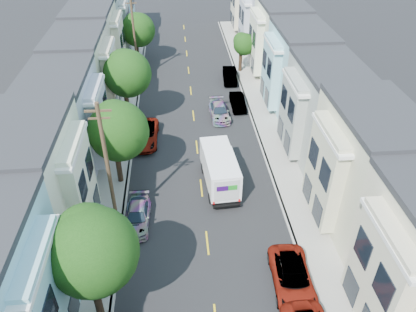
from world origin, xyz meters
TOP-DOWN VIEW (x-y plane):
  - ground at (0.00, 0.00)m, footprint 160.00×160.00m
  - road_slab at (0.00, 15.00)m, footprint 12.00×70.00m
  - curb_left at (-6.05, 15.00)m, footprint 0.30×70.00m
  - curb_right at (6.05, 15.00)m, footprint 0.30×70.00m
  - sidewalk_left at (-7.35, 15.00)m, footprint 2.60×70.00m
  - sidewalk_right at (7.35, 15.00)m, footprint 2.60×70.00m
  - centerline at (0.00, 15.00)m, footprint 0.12×70.00m
  - townhouse_row_left at (-11.15, 15.00)m, footprint 5.00×70.00m
  - townhouse_row_right at (11.15, 15.00)m, footprint 5.00×70.00m
  - tree_b at (-6.30, -5.08)m, footprint 4.70×4.70m
  - tree_c at (-6.30, 7.38)m, footprint 4.70×4.70m
  - tree_d at (-6.30, 16.82)m, footprint 4.54×4.54m
  - tree_e at (-6.30, 32.84)m, footprint 4.32×4.32m
  - tree_far_r at (6.89, 29.09)m, footprint 2.73×2.73m
  - utility_pole_near at (-6.30, 2.00)m, footprint 1.60×0.26m
  - utility_pole_far at (-6.30, 28.00)m, footprint 1.60×0.26m
  - fedex_truck at (1.51, 6.30)m, footprint 2.37×6.15m
  - lead_sedan at (2.68, 17.50)m, footprint 2.10×4.58m
  - parked_left_c at (-4.90, 2.42)m, footprint 1.94×4.33m
  - parked_left_d at (-4.90, 13.43)m, footprint 2.71×5.60m
  - parked_right_b at (4.90, -3.96)m, footprint 2.60×5.24m
  - parked_right_c at (4.90, 19.44)m, footprint 1.41×4.01m
  - parked_right_d at (4.90, 26.30)m, footprint 1.86×4.54m

SIDE VIEW (x-z plane):
  - ground at x=0.00m, z-range 0.00..0.00m
  - centerline at x=0.00m, z-range -0.01..0.01m
  - townhouse_row_left at x=-11.15m, z-range -4.25..4.25m
  - townhouse_row_right at x=11.15m, z-range -4.25..4.25m
  - road_slab at x=0.00m, z-range 0.00..0.02m
  - curb_left at x=-6.05m, z-range 0.00..0.15m
  - curb_right at x=6.05m, z-range 0.00..0.15m
  - sidewalk_left at x=-7.35m, z-range 0.00..0.15m
  - sidewalk_right at x=7.35m, z-range 0.00..0.15m
  - parked_left_c at x=-4.90m, z-range 0.00..1.28m
  - parked_right_c at x=4.90m, z-range 0.00..1.34m
  - lead_sedan at x=2.68m, z-range 0.00..1.35m
  - parked_right_b at x=4.90m, z-range 0.00..1.43m
  - parked_right_d at x=4.90m, z-range 0.00..1.48m
  - parked_left_d at x=-4.90m, z-range 0.00..1.54m
  - fedex_truck at x=1.51m, z-range 0.17..3.12m
  - tree_far_r at x=6.89m, z-range 1.06..6.02m
  - tree_e at x=-6.30m, z-range 1.17..7.86m
  - tree_c at x=-6.30m, z-range 1.25..8.50m
  - utility_pole_near at x=-6.30m, z-range 0.15..10.15m
  - utility_pole_far at x=-6.30m, z-range 0.15..10.15m
  - tree_b at x=-6.30m, z-range 1.49..9.23m
  - tree_d at x=-6.30m, z-range 1.59..9.36m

